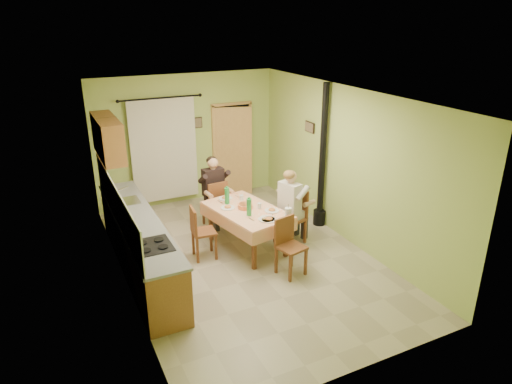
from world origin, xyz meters
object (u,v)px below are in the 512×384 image
chair_near (290,258)px  stove_flue (321,176)px  man_far (214,184)px  man_right (291,198)px  chair_far (215,212)px  chair_right (291,228)px  chair_left (204,242)px  dining_table (247,229)px

chair_near → stove_flue: bearing=-149.4°
man_far → stove_flue: size_ratio=0.50×
man_right → stove_flue: size_ratio=0.50×
chair_near → man_far: size_ratio=0.68×
chair_far → man_far: (-0.00, 0.01, 0.59)m
stove_flue → chair_right: bearing=-154.7°
chair_far → chair_left: (-0.64, -1.09, -0.00)m
chair_far → chair_left: size_ratio=1.03×
dining_table → chair_left: bearing=166.6°
chair_far → man_far: 0.59m
chair_far → dining_table: bearing=-84.8°
chair_right → stove_flue: stove_flue is taller
dining_table → chair_far: bearing=87.4°
chair_near → man_right: man_right is taller
chair_near → chair_left: bearing=-58.9°
chair_far → stove_flue: stove_flue is taller
chair_left → chair_right: bearing=89.2°
man_far → man_right: size_ratio=1.00×
chair_right → man_far: (-0.98, 1.29, 0.59)m
chair_far → chair_left: bearing=-123.9°
chair_right → chair_far: bearing=21.4°
chair_left → stove_flue: bearing=101.1°
chair_left → man_right: 1.72m
chair_near → chair_far: bearing=-91.5°
man_far → chair_far: bearing=-90.0°
man_far → chair_right: bearing=-56.3°
dining_table → man_far: size_ratio=1.26×
stove_flue → chair_far: bearing=155.9°
chair_right → stove_flue: (0.91, 0.43, 0.73)m
dining_table → stove_flue: (1.72, 0.27, 0.64)m
dining_table → chair_far: 1.14m
stove_flue → dining_table: bearing=-171.0°
chair_left → man_right: size_ratio=0.67×
chair_near → chair_right: (0.55, 0.94, 0.00)m
chair_far → chair_right: (0.98, -1.27, 0.00)m
man_right → chair_right: bearing=-90.0°
dining_table → chair_right: chair_right is taller
chair_near → chair_right: bearing=-132.9°
dining_table → chair_left: 0.82m
chair_left → man_far: man_far is taller
chair_left → man_right: bearing=89.0°
dining_table → man_right: (0.79, -0.16, 0.50)m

